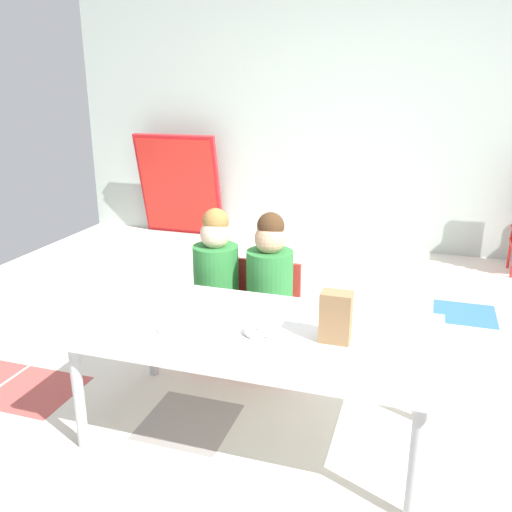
# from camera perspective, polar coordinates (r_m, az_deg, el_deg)

# --- Properties ---
(ground_plane) EXTENTS (6.15, 4.78, 0.02)m
(ground_plane) POSITION_cam_1_polar(r_m,az_deg,el_deg) (3.44, 6.35, -10.13)
(ground_plane) COLOR silver
(back_wall) EXTENTS (6.15, 0.10, 2.72)m
(back_wall) POSITION_cam_1_polar(r_m,az_deg,el_deg) (5.41, 12.19, 14.99)
(back_wall) COLOR #B2C1B7
(back_wall) RESTS_ON ground_plane
(craft_table) EXTENTS (1.61, 0.80, 0.55)m
(craft_table) POSITION_cam_1_polar(r_m,az_deg,el_deg) (2.48, 0.03, -8.41)
(craft_table) COLOR white
(craft_table) RESTS_ON ground_plane
(seated_child_near_camera) EXTENTS (0.33, 0.33, 0.92)m
(seated_child_near_camera) POSITION_cam_1_polar(r_m,az_deg,el_deg) (3.14, -4.16, -1.61)
(seated_child_near_camera) COLOR red
(seated_child_near_camera) RESTS_ON ground_plane
(seated_child_middle_seat) EXTENTS (0.32, 0.31, 0.92)m
(seated_child_middle_seat) POSITION_cam_1_polar(r_m,az_deg,el_deg) (3.04, 1.49, -2.24)
(seated_child_middle_seat) COLOR red
(seated_child_middle_seat) RESTS_ON ground_plane
(folded_activity_table) EXTENTS (0.90, 0.29, 1.09)m
(folded_activity_table) POSITION_cam_1_polar(r_m,az_deg,el_deg) (5.86, -8.04, 7.29)
(folded_activity_table) COLOR red
(folded_activity_table) RESTS_ON ground_plane
(paper_bag_brown) EXTENTS (0.13, 0.09, 0.22)m
(paper_bag_brown) POSITION_cam_1_polar(r_m,az_deg,el_deg) (2.31, 8.35, -6.33)
(paper_bag_brown) COLOR #9E754C
(paper_bag_brown) RESTS_ON craft_table
(paper_plate_near_edge) EXTENTS (0.18, 0.18, 0.01)m
(paper_plate_near_edge) POSITION_cam_1_polar(r_m,az_deg,el_deg) (2.38, 1.35, -8.22)
(paper_plate_near_edge) COLOR white
(paper_plate_near_edge) RESTS_ON craft_table
(paper_plate_center_table) EXTENTS (0.18, 0.18, 0.01)m
(paper_plate_center_table) POSITION_cam_1_polar(r_m,az_deg,el_deg) (2.47, -8.24, -7.44)
(paper_plate_center_table) COLOR white
(paper_plate_center_table) RESTS_ON craft_table
(donut_powdered_on_plate) EXTENTS (0.10, 0.10, 0.03)m
(donut_powdered_on_plate) POSITION_cam_1_polar(r_m,az_deg,el_deg) (2.37, 1.36, -7.80)
(donut_powdered_on_plate) COLOR white
(donut_powdered_on_plate) RESTS_ON craft_table
(donut_powdered_loose) EXTENTS (0.12, 0.12, 0.03)m
(donut_powdered_loose) POSITION_cam_1_polar(r_m,az_deg,el_deg) (2.39, 0.12, -7.79)
(donut_powdered_loose) COLOR white
(donut_powdered_loose) RESTS_ON craft_table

